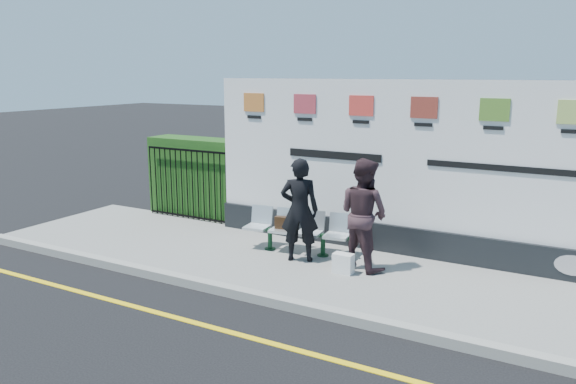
% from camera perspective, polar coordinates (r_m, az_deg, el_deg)
% --- Properties ---
extents(ground, '(80.00, 80.00, 0.00)m').
position_cam_1_polar(ground, '(7.00, -0.38, -15.48)').
color(ground, black).
extents(pavement, '(14.00, 3.00, 0.12)m').
position_cam_1_polar(pavement, '(9.05, 7.53, -8.59)').
color(pavement, gray).
rests_on(pavement, ground).
extents(kerb, '(14.00, 0.18, 0.14)m').
position_cam_1_polar(kerb, '(7.77, 3.34, -12.01)').
color(kerb, gray).
rests_on(kerb, ground).
extents(yellow_line, '(14.00, 0.10, 0.01)m').
position_cam_1_polar(yellow_line, '(7.00, -0.38, -15.45)').
color(yellow_line, yellow).
rests_on(yellow_line, ground).
extents(billboard, '(8.00, 0.30, 3.00)m').
position_cam_1_polar(billboard, '(9.77, 13.42, 1.03)').
color(billboard, black).
rests_on(billboard, pavement).
extents(hedge, '(2.35, 0.70, 1.70)m').
position_cam_1_polar(hedge, '(12.55, -8.93, 1.53)').
color(hedge, '#1E4A16').
rests_on(hedge, pavement).
extents(railing, '(2.05, 0.06, 1.54)m').
position_cam_1_polar(railing, '(12.22, -10.22, 0.82)').
color(railing, black).
rests_on(railing, pavement).
extents(bench, '(1.96, 0.75, 0.41)m').
position_cam_1_polar(bench, '(9.90, 0.82, -5.02)').
color(bench, silver).
rests_on(bench, pavement).
extents(woman_left, '(0.75, 0.63, 1.75)m').
position_cam_1_polar(woman_left, '(9.33, 1.17, -1.83)').
color(woman_left, black).
rests_on(woman_left, pavement).
extents(woman_right, '(1.06, 0.94, 1.80)m').
position_cam_1_polar(woman_right, '(9.05, 7.67, -2.21)').
color(woman_right, '#332126').
rests_on(woman_right, pavement).
extents(handbag_brown, '(0.29, 0.17, 0.22)m').
position_cam_1_polar(handbag_brown, '(9.90, -0.52, -3.14)').
color(handbag_brown, black).
rests_on(handbag_brown, bench).
extents(carrier_bag_white, '(0.32, 0.19, 0.32)m').
position_cam_1_polar(carrier_bag_white, '(8.98, 5.63, -7.23)').
color(carrier_bag_white, silver).
rests_on(carrier_bag_white, pavement).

